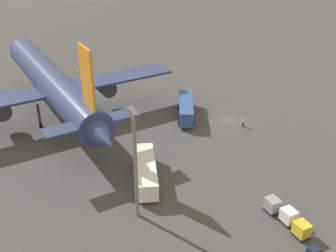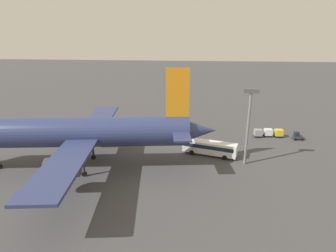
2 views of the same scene
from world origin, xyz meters
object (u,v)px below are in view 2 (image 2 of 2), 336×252
(baggage_tug, at_px, (297,136))
(shuttle_bus_near, at_px, (144,125))
(cargo_cart_yellow, at_px, (279,133))
(cargo_cart_white, at_px, (268,132))
(cargo_cart_grey, at_px, (258,133))
(airplane, at_px, (77,133))
(shuttle_bus_far, at_px, (210,147))
(worker_person, at_px, (175,121))

(baggage_tug, bearing_deg, shuttle_bus_near, -6.42)
(shuttle_bus_near, xyz_separation_m, cargo_cart_yellow, (-35.59, -0.29, -0.73))
(shuttle_bus_near, relative_size, cargo_cart_white, 5.35)
(shuttle_bus_near, bearing_deg, cargo_cart_white, -157.74)
(baggage_tug, height_order, cargo_cart_grey, baggage_tug)
(airplane, xyz_separation_m, cargo_cart_grey, (-37.82, -22.86, -6.03))
(shuttle_bus_far, height_order, cargo_cart_white, shuttle_bus_far)
(baggage_tug, bearing_deg, cargo_cart_grey, -9.16)
(cargo_cart_yellow, bearing_deg, cargo_cart_white, 0.15)
(airplane, relative_size, shuttle_bus_far, 4.46)
(cargo_cart_white, bearing_deg, worker_person, -17.37)
(shuttle_bus_near, bearing_deg, cargo_cart_grey, -158.94)
(shuttle_bus_far, height_order, baggage_tug, shuttle_bus_far)
(shuttle_bus_far, distance_m, baggage_tug, 25.52)
(airplane, bearing_deg, shuttle_bus_far, -169.13)
(shuttle_bus_near, bearing_deg, baggage_tug, -159.80)
(baggage_tug, bearing_deg, airplane, 20.22)
(worker_person, bearing_deg, airplane, 64.34)
(cargo_cart_white, bearing_deg, cargo_cart_yellow, -179.85)
(baggage_tug, bearing_deg, shuttle_bus_far, 24.69)
(shuttle_bus_near, distance_m, baggage_tug, 39.80)
(airplane, bearing_deg, cargo_cart_yellow, -161.37)
(airplane, distance_m, shuttle_bus_near, 25.00)
(shuttle_bus_near, relative_size, shuttle_bus_far, 0.96)
(shuttle_bus_far, relative_size, worker_person, 6.87)
(cargo_cart_yellow, bearing_deg, shuttle_bus_far, 37.77)
(cargo_cart_yellow, distance_m, cargo_cart_white, 2.66)
(shuttle_bus_near, bearing_deg, airplane, 93.75)
(worker_person, relative_size, cargo_cart_grey, 0.81)
(cargo_cart_yellow, bearing_deg, airplane, 28.60)
(airplane, xyz_separation_m, cargo_cart_white, (-40.49, -23.52, -6.03))
(airplane, relative_size, baggage_tug, 21.31)
(shuttle_bus_near, xyz_separation_m, cargo_cart_white, (-32.93, -0.28, -0.73))
(airplane, xyz_separation_m, shuttle_bus_near, (-7.56, -23.23, -5.30))
(shuttle_bus_near, relative_size, cargo_cart_yellow, 5.35)
(shuttle_bus_near, distance_m, shuttle_bus_far, 22.27)
(shuttle_bus_far, xyz_separation_m, cargo_cart_white, (-15.35, -13.95, -0.63))
(shuttle_bus_far, height_order, worker_person, shuttle_bus_far)
(baggage_tug, xyz_separation_m, cargo_cart_white, (6.84, -1.37, 0.25))
(cargo_cart_grey, bearing_deg, worker_person, -20.73)
(worker_person, relative_size, cargo_cart_white, 0.81)
(cargo_cart_grey, bearing_deg, airplane, 31.15)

